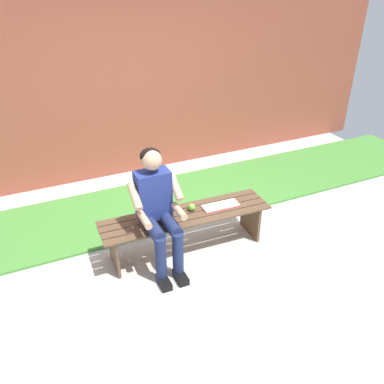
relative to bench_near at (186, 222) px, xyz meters
name	(u,v)px	position (x,y,z in m)	size (l,w,h in m)	color
ground_plane	(116,353)	(1.08, 1.00, -0.37)	(10.00, 7.00, 0.04)	beige
grass_strip	(155,204)	(0.00, -1.02, -0.34)	(9.00, 1.29, 0.03)	#478C38
brick_wall	(85,88)	(0.50, -2.23, 0.96)	(9.50, 0.24, 2.63)	#9E4C38
bench_near	(186,222)	(0.00, 0.00, 0.00)	(1.86, 0.52, 0.46)	brown
person_seated	(158,207)	(0.35, 0.10, 0.34)	(0.50, 0.69, 1.26)	navy
apple	(192,207)	(-0.08, -0.04, 0.15)	(0.08, 0.08, 0.08)	#72B738
book_open	(221,206)	(-0.40, 0.02, 0.12)	(0.42, 0.17, 0.02)	white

